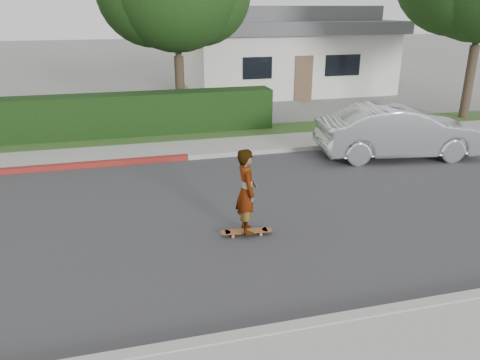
# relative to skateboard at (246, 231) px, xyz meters

# --- Properties ---
(ground) EXTENTS (120.00, 120.00, 0.00)m
(ground) POSITION_rel_skateboard_xyz_m (-1.39, 1.06, -0.09)
(ground) COLOR slate
(ground) RESTS_ON ground
(road) EXTENTS (60.00, 8.00, 0.01)m
(road) POSITION_rel_skateboard_xyz_m (-1.39, 1.06, -0.09)
(road) COLOR #2D2D30
(road) RESTS_ON ground
(curb_near) EXTENTS (60.00, 0.20, 0.15)m
(curb_near) POSITION_rel_skateboard_xyz_m (-1.39, -3.04, -0.02)
(curb_near) COLOR #9E9E99
(curb_near) RESTS_ON ground
(curb_far) EXTENTS (60.00, 0.20, 0.15)m
(curb_far) POSITION_rel_skateboard_xyz_m (-1.39, 5.16, -0.02)
(curb_far) COLOR #9E9E99
(curb_far) RESTS_ON ground
(sidewalk_far) EXTENTS (60.00, 1.60, 0.12)m
(sidewalk_far) POSITION_rel_skateboard_xyz_m (-1.39, 6.06, -0.03)
(sidewalk_far) COLOR gray
(sidewalk_far) RESTS_ON ground
(planting_strip) EXTENTS (60.00, 1.60, 0.10)m
(planting_strip) POSITION_rel_skateboard_xyz_m (-1.39, 7.66, -0.04)
(planting_strip) COLOR #2D4C1E
(planting_strip) RESTS_ON ground
(hedge) EXTENTS (15.00, 1.00, 1.50)m
(hedge) POSITION_rel_skateboard_xyz_m (-4.39, 8.26, 0.66)
(hedge) COLOR black
(hedge) RESTS_ON ground
(house) EXTENTS (10.60, 8.60, 4.30)m
(house) POSITION_rel_skateboard_xyz_m (6.61, 17.06, 2.01)
(house) COLOR beige
(house) RESTS_ON ground
(skateboard) EXTENTS (1.06, 0.31, 0.10)m
(skateboard) POSITION_rel_skateboard_xyz_m (0.00, 0.00, 0.00)
(skateboard) COLOR #B96633
(skateboard) RESTS_ON ground
(skateboarder) EXTENTS (0.43, 0.63, 1.69)m
(skateboarder) POSITION_rel_skateboard_xyz_m (0.00, -0.00, 0.86)
(skateboarder) COLOR white
(skateboarder) RESTS_ON skateboard
(car_silver) EXTENTS (4.97, 2.37, 1.57)m
(car_silver) POSITION_rel_skateboard_xyz_m (5.75, 3.86, 0.69)
(car_silver) COLOR #BABDC2
(car_silver) RESTS_ON ground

